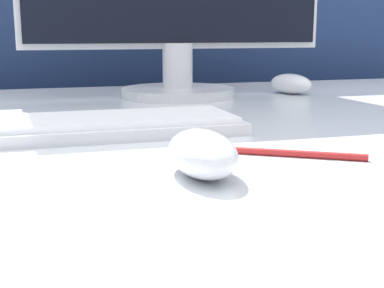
{
  "coord_description": "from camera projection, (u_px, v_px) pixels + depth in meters",
  "views": [
    {
      "loc": [
        -0.16,
        -0.78,
        0.86
      ],
      "look_at": [
        -0.01,
        -0.27,
        0.75
      ],
      "focal_mm": 50.0,
      "sensor_mm": 36.0,
      "label": 1
    }
  ],
  "objects": [
    {
      "name": "partition_panel",
      "position": [
        94.0,
        116.0,
        1.49
      ],
      "size": [
        5.0,
        0.03,
        1.26
      ],
      "color": "navy",
      "rests_on": "ground_plane"
    },
    {
      "name": "computer_mouse_near",
      "position": [
        202.0,
        153.0,
        0.51
      ],
      "size": [
        0.06,
        0.12,
        0.04
      ],
      "rotation": [
        0.0,
        0.0,
        -0.02
      ],
      "color": "white",
      "rests_on": "desk"
    },
    {
      "name": "keyboard",
      "position": [
        95.0,
        126.0,
        0.72
      ],
      "size": [
        0.4,
        0.15,
        0.02
      ],
      "rotation": [
        0.0,
        0.0,
        0.0
      ],
      "color": "silver",
      "rests_on": "desk"
    },
    {
      "name": "computer_mouse_far",
      "position": [
        291.0,
        84.0,
        1.19
      ],
      "size": [
        0.09,
        0.13,
        0.04
      ],
      "rotation": [
        0.0,
        0.0,
        0.31
      ],
      "color": "white",
      "rests_on": "desk"
    },
    {
      "name": "pen",
      "position": [
        294.0,
        154.0,
        0.59
      ],
      "size": [
        0.14,
        0.09,
        0.01
      ],
      "rotation": [
        0.0,
        0.0,
        -0.56
      ],
      "color": "red",
      "rests_on": "desk"
    }
  ]
}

